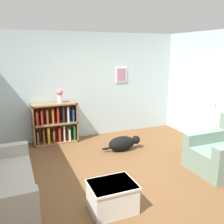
# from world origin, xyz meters

# --- Properties ---
(ground_plane) EXTENTS (14.00, 14.00, 0.00)m
(ground_plane) POSITION_xyz_m (0.00, 0.00, 0.00)
(ground_plane) COLOR brown
(wall_back) EXTENTS (5.60, 0.13, 2.60)m
(wall_back) POSITION_xyz_m (0.00, 2.25, 1.30)
(wall_back) COLOR silver
(wall_back) RESTS_ON ground_plane
(bookshelf) EXTENTS (1.05, 0.36, 0.97)m
(bookshelf) POSITION_xyz_m (-0.80, 2.02, 0.46)
(bookshelf) COLOR olive
(bookshelf) RESTS_ON ground_plane
(recliner_chair) EXTENTS (1.07, 0.91, 0.95)m
(recliner_chair) POSITION_xyz_m (1.84, -0.60, 0.33)
(recliner_chair) COLOR gray
(recliner_chair) RESTS_ON ground_plane
(coffee_table) EXTENTS (0.63, 0.51, 0.41)m
(coffee_table) POSITION_xyz_m (-0.55, -0.94, 0.22)
(coffee_table) COLOR silver
(coffee_table) RESTS_ON ground_plane
(dog) EXTENTS (0.90, 0.29, 0.33)m
(dog) POSITION_xyz_m (0.48, 0.94, 0.17)
(dog) COLOR black
(dog) RESTS_ON ground_plane
(vase) EXTENTS (0.15, 0.15, 0.32)m
(vase) POSITION_xyz_m (-0.66, 2.00, 1.15)
(vase) COLOR silver
(vase) RESTS_ON bookshelf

